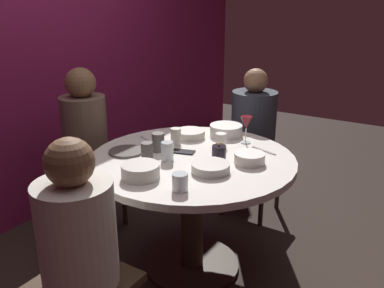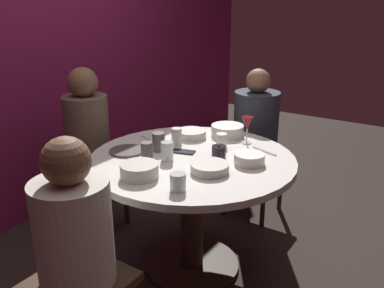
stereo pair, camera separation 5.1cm
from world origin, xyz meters
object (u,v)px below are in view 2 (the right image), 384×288
Objects in this scene: dining_table at (192,184)px; bowl_salad_center at (191,134)px; cell_phone at (183,152)px; bowl_serving_large at (249,159)px; bowl_sauce_side at (227,130)px; wine_glass at (247,124)px; cup_far_edge at (167,151)px; seated_diner_left at (74,234)px; candle_holder at (219,152)px; seated_diner_right at (256,127)px; dinner_plate at (127,151)px; bowl_small_white at (210,168)px; cup_near_candle at (178,182)px; cup_by_left_diner at (177,137)px; cup_by_right_diner at (221,140)px; seated_diner_back at (87,134)px; cup_center_front at (147,152)px; bowl_rice_portion at (139,170)px; cup_beside_wine at (159,142)px.

dining_table is 0.41m from bowl_salad_center.
bowl_serving_large reaches higher than cell_phone.
bowl_sauce_side reaches higher than cell_phone.
cup_far_edge is at bearing 154.35° from wine_glass.
seated_diner_left is 11.09× the size of candle_holder.
bowl_salad_center is at bearing 9.77° from seated_diner_left.
bowl_salad_center is at bearing 34.57° from dining_table.
cell_phone is at bearing 98.08° from bowl_serving_large.
bowl_salad_center is at bearing -19.64° from seated_diner_right.
candle_holder reaches higher than bowl_sauce_side.
bowl_serving_large is at bearing -111.13° from bowl_salad_center.
cup_far_edge reaches higher than dinner_plate.
wine_glass is 0.54m from bowl_small_white.
cup_near_candle is at bearing -135.63° from cup_far_edge.
cup_by_left_diner reaches higher than cell_phone.
cup_by_left_diner is 0.28m from cup_by_right_diner.
candle_holder is at bearing 3.13° from seated_diner_back.
cup_by_left_diner reaches higher than bowl_small_white.
seated_diner_left is 0.83m from dinner_plate.
cup_center_front is at bearing 152.21° from cup_by_right_diner.
seated_diner_right reaches higher than wine_glass.
bowl_rice_portion is (-0.42, -0.02, 0.03)m from cell_phone.
cup_by_right_diner is (0.38, 0.14, 0.02)m from bowl_small_white.
cup_by_left_diner is at bearing 127.66° from wine_glass.
cup_beside_wine is at bearing 168.88° from cup_by_left_diner.
cup_center_front is (0.21, 0.37, 0.01)m from cup_near_candle.
bowl_small_white is at bearing -164.12° from candle_holder.
wine_glass is 0.77m from dinner_plate.
cup_beside_wine is (-0.27, 0.28, 0.01)m from cup_by_right_diner.
cup_by_left_diner is (0.25, 0.40, 0.03)m from bowl_small_white.
seated_diner_back is 6.02× the size of bowl_salad_center.
cup_by_right_diner is at bearing -11.01° from bowl_rice_portion.
cup_center_front is at bearing -176.24° from cup_by_left_diner.
dining_table is at bearing -145.43° from bowl_salad_center.
cup_by_left_diner is at bearing 36.40° from cell_phone.
bowl_rice_portion is 0.22m from cup_center_front.
cup_beside_wine is at bearing 102.42° from candle_holder.
cup_far_edge reaches higher than candle_holder.
cup_by_left_diner is (0.51, 0.13, 0.02)m from bowl_rice_portion.
bowl_small_white is 2.38× the size of cup_near_candle.
bowl_sauce_side reaches higher than dining_table.
dinner_plate is 2.46× the size of cup_near_candle.
cell_phone is 0.33m from bowl_small_white.
seated_diner_left is at bearing -153.33° from dinner_plate.
cup_by_right_diner is at bearing -160.24° from bowl_sauce_side.
bowl_small_white is at bearing -175.21° from wine_glass.
cup_near_candle is at bearing -93.54° from bowl_rice_portion.
bowl_salad_center reaches higher than dinner_plate.
cup_near_candle reaches higher than dinner_plate.
dining_table is 0.31m from bowl_small_white.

